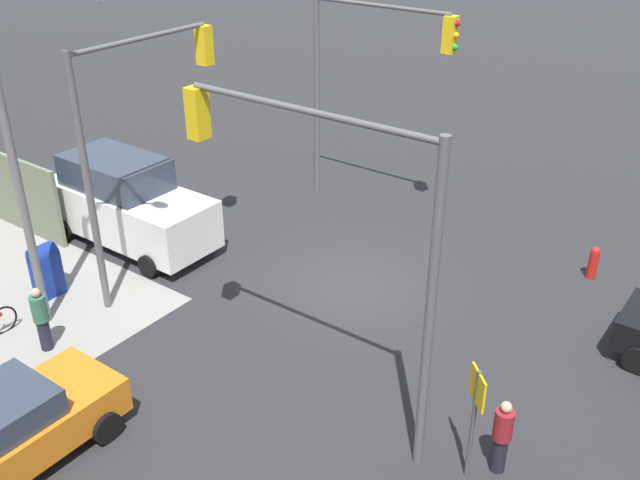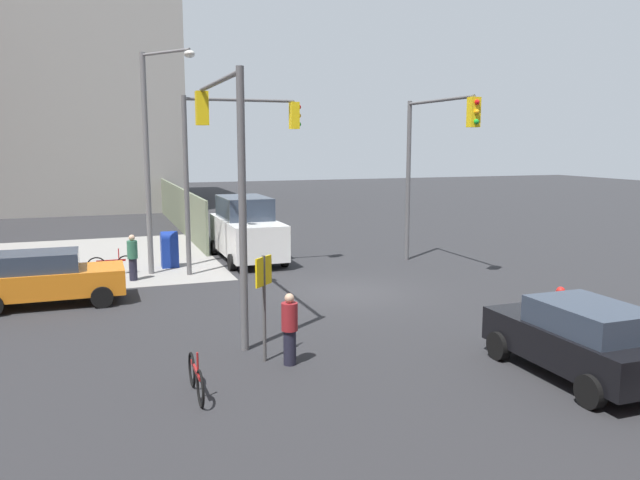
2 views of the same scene
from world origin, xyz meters
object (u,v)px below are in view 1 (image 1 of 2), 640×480
object	(u,v)px
traffic_signal_ne_corner	(137,117)
street_lamp_corner	(26,141)
traffic_signal_nw_corner	(328,213)
fire_hydrant	(593,262)
traffic_signal_se_corner	(366,66)
pedestrian_crossing	(502,435)
hatchback_orange	(1,433)
van_white_delivery	(127,203)
mailbox_blue	(46,268)
pedestrian_waiting	(41,318)

from	to	relation	value
traffic_signal_ne_corner	street_lamp_corner	world-z (taller)	street_lamp_corner
traffic_signal_nw_corner	fire_hydrant	world-z (taller)	traffic_signal_nw_corner
traffic_signal_se_corner	pedestrian_crossing	size ratio (longest dim) A/B	4.05
street_lamp_corner	traffic_signal_nw_corner	bearing A→B (deg)	-171.50
traffic_signal_nw_corner	fire_hydrant	bearing A→B (deg)	-106.66
hatchback_orange	van_white_delivery	bearing A→B (deg)	-55.10
street_lamp_corner	mailbox_blue	bearing A→B (deg)	-24.35
mailbox_blue	fire_hydrant	bearing A→B (deg)	-140.60
traffic_signal_nw_corner	street_lamp_corner	bearing A→B (deg)	8.50
fire_hydrant	van_white_delivery	bearing A→B (deg)	27.12
traffic_signal_se_corner	traffic_signal_ne_corner	world-z (taller)	same
van_white_delivery	street_lamp_corner	bearing A→B (deg)	115.61
pedestrian_crossing	pedestrian_waiting	size ratio (longest dim) A/B	0.97
traffic_signal_nw_corner	traffic_signal_ne_corner	bearing A→B (deg)	-13.57
mailbox_blue	pedestrian_crossing	xyz separation A→B (m)	(-12.00, -1.20, 0.07)
traffic_signal_se_corner	pedestrian_crossing	distance (m)	12.43
traffic_signal_se_corner	fire_hydrant	world-z (taller)	traffic_signal_se_corner
traffic_signal_se_corner	fire_hydrant	distance (m)	8.69
traffic_signal_se_corner	fire_hydrant	size ratio (longest dim) A/B	6.91
fire_hydrant	pedestrian_crossing	bearing A→B (deg)	95.71
traffic_signal_ne_corner	mailbox_blue	size ratio (longest dim) A/B	4.55
traffic_signal_ne_corner	traffic_signal_se_corner	bearing A→B (deg)	-104.13
traffic_signal_ne_corner	mailbox_blue	distance (m)	4.70
street_lamp_corner	hatchback_orange	xyz separation A→B (m)	(-3.31, 3.56, -3.86)
traffic_signal_nw_corner	traffic_signal_se_corner	bearing A→B (deg)	-60.71
traffic_signal_nw_corner	hatchback_orange	xyz separation A→B (m)	(3.98, 4.65, -3.79)
van_white_delivery	mailbox_blue	bearing A→B (deg)	99.10
traffic_signal_ne_corner	mailbox_blue	world-z (taller)	traffic_signal_ne_corner
traffic_signal_nw_corner	pedestrian_crossing	size ratio (longest dim) A/B	4.05
pedestrian_crossing	traffic_signal_se_corner	bearing A→B (deg)	-58.87
fire_hydrant	pedestrian_crossing	size ratio (longest dim) A/B	0.59
traffic_signal_se_corner	pedestrian_waiting	size ratio (longest dim) A/B	3.95
fire_hydrant	street_lamp_corner	bearing A→B (deg)	44.69
traffic_signal_ne_corner	fire_hydrant	world-z (taller)	traffic_signal_ne_corner
pedestrian_crossing	pedestrian_waiting	world-z (taller)	pedestrian_waiting
fire_hydrant	traffic_signal_nw_corner	bearing A→B (deg)	73.34
street_lamp_corner	fire_hydrant	xyz separation A→B (m)	(-9.90, -9.79, -4.22)
traffic_signal_nw_corner	traffic_signal_se_corner	size ratio (longest dim) A/B	1.00
hatchback_orange	pedestrian_crossing	distance (m)	9.12
traffic_signal_nw_corner	pedestrian_waiting	world-z (taller)	traffic_signal_nw_corner
pedestrian_waiting	traffic_signal_ne_corner	bearing A→B (deg)	139.42
traffic_signal_nw_corner	mailbox_blue	bearing A→B (deg)	3.33
mailbox_blue	van_white_delivery	world-z (taller)	van_white_delivery
traffic_signal_nw_corner	mailbox_blue	size ratio (longest dim) A/B	4.55
street_lamp_corner	pedestrian_waiting	bearing A→B (deg)	127.42
traffic_signal_se_corner	hatchback_orange	world-z (taller)	traffic_signal_se_corner
mailbox_blue	pedestrian_crossing	world-z (taller)	pedestrian_crossing
van_white_delivery	pedestrian_waiting	world-z (taller)	van_white_delivery
van_white_delivery	pedestrian_waiting	xyz separation A→B (m)	(-2.51, 4.70, -0.43)
mailbox_blue	traffic_signal_se_corner	bearing A→B (deg)	-110.47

